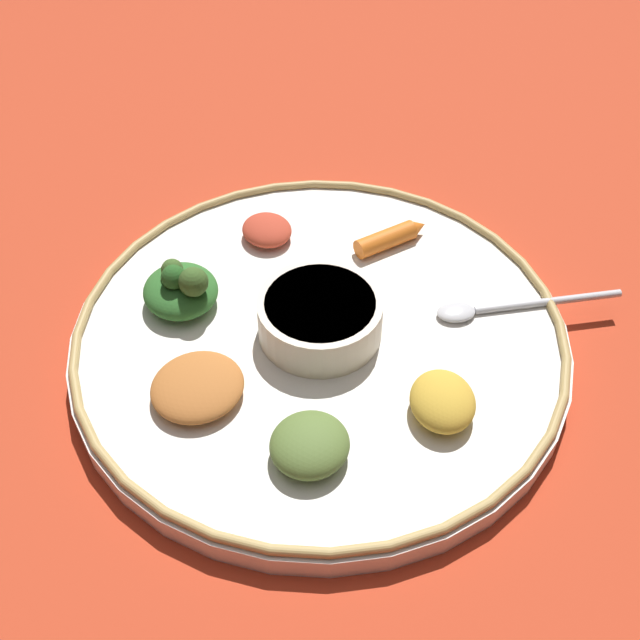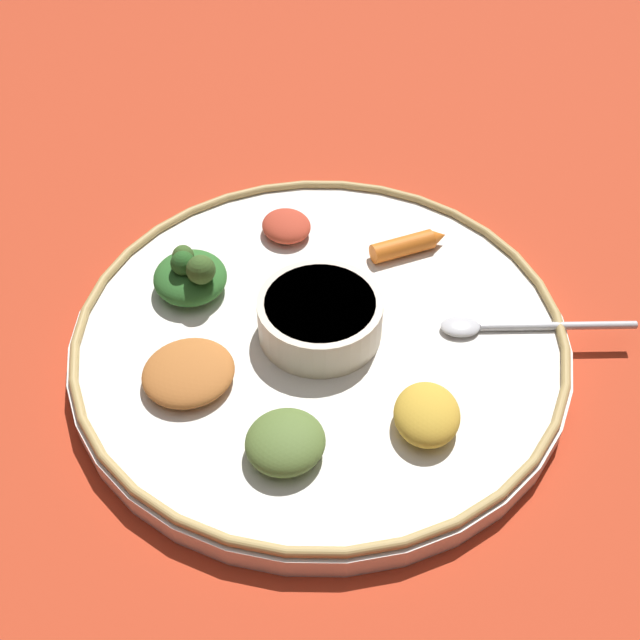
{
  "view_description": "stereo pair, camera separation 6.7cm",
  "coord_description": "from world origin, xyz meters",
  "px_view_note": "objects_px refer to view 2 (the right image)",
  "views": [
    {
      "loc": [
        0.07,
        -0.46,
        0.52
      ],
      "look_at": [
        0.0,
        0.0,
        0.04
      ],
      "focal_mm": 44.48,
      "sensor_mm": 36.0,
      "label": 1
    },
    {
      "loc": [
        0.14,
        -0.44,
        0.52
      ],
      "look_at": [
        0.0,
        0.0,
        0.04
      ],
      "focal_mm": 44.48,
      "sensor_mm": 36.0,
      "label": 2
    }
  ],
  "objects_px": {
    "spoon": "(507,326)",
    "greens_pile": "(191,275)",
    "carrot_near_spoon": "(409,245)",
    "center_bowl": "(320,316)"
  },
  "relations": [
    {
      "from": "center_bowl",
      "to": "spoon",
      "type": "bearing_deg",
      "value": 18.74
    },
    {
      "from": "greens_pile",
      "to": "carrot_near_spoon",
      "type": "height_order",
      "value": "greens_pile"
    },
    {
      "from": "greens_pile",
      "to": "carrot_near_spoon",
      "type": "xyz_separation_m",
      "value": [
        0.17,
        0.11,
        -0.01
      ]
    },
    {
      "from": "spoon",
      "to": "greens_pile",
      "type": "height_order",
      "value": "greens_pile"
    },
    {
      "from": "spoon",
      "to": "greens_pile",
      "type": "distance_m",
      "value": 0.28
    },
    {
      "from": "center_bowl",
      "to": "spoon",
      "type": "distance_m",
      "value": 0.16
    },
    {
      "from": "spoon",
      "to": "carrot_near_spoon",
      "type": "distance_m",
      "value": 0.13
    },
    {
      "from": "spoon",
      "to": "carrot_near_spoon",
      "type": "height_order",
      "value": "carrot_near_spoon"
    },
    {
      "from": "center_bowl",
      "to": "spoon",
      "type": "relative_size",
      "value": 0.64
    },
    {
      "from": "center_bowl",
      "to": "carrot_near_spoon",
      "type": "xyz_separation_m",
      "value": [
        0.05,
        0.12,
        -0.01
      ]
    }
  ]
}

